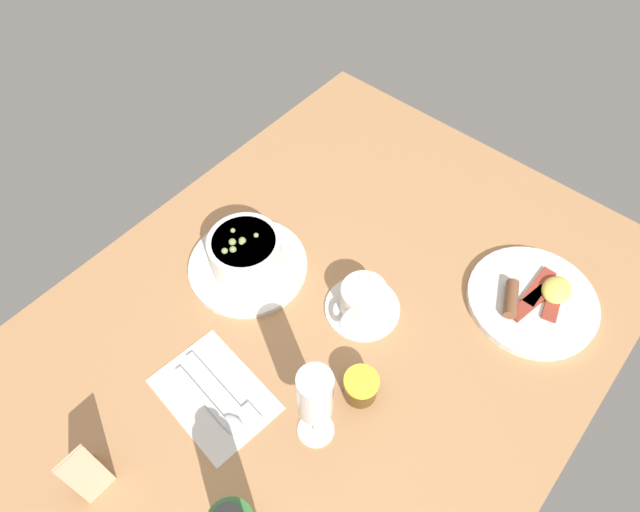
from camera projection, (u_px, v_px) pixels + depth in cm
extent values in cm
cube|color=#B27F51|center=(331.00, 322.00, 97.59)|extent=(110.00, 84.00, 3.00)
cylinder|color=silver|center=(248.00, 266.00, 102.09)|extent=(21.65, 21.65, 1.20)
cylinder|color=silver|center=(246.00, 253.00, 98.82)|extent=(12.97, 12.97, 6.88)
cylinder|color=beige|center=(244.00, 244.00, 96.68)|extent=(11.15, 11.15, 1.60)
sphere|color=#7F9250|center=(241.00, 242.00, 95.72)|extent=(0.92, 0.92, 0.92)
sphere|color=#7F9250|center=(256.00, 235.00, 96.62)|extent=(0.90, 0.90, 0.90)
sphere|color=#7F9250|center=(242.00, 241.00, 95.93)|extent=(1.28, 1.28, 1.28)
sphere|color=#7F9250|center=(233.00, 231.00, 97.23)|extent=(0.87, 0.87, 0.87)
sphere|color=#7F9250|center=(225.00, 251.00, 94.64)|extent=(1.12, 1.12, 1.12)
sphere|color=#7F9250|center=(233.00, 249.00, 94.83)|extent=(1.21, 1.21, 1.21)
sphere|color=#7F9250|center=(232.00, 242.00, 95.75)|extent=(1.30, 1.30, 1.30)
cube|color=silver|center=(214.00, 394.00, 88.19)|extent=(15.35, 20.23, 0.30)
cube|color=silver|center=(215.00, 384.00, 88.78)|extent=(2.72, 14.05, 0.50)
cube|color=silver|center=(250.00, 415.00, 85.82)|extent=(2.58, 3.82, 0.40)
cube|color=silver|center=(202.00, 397.00, 87.53)|extent=(2.41, 13.03, 0.50)
ellipsoid|color=silver|center=(233.00, 425.00, 84.83)|extent=(2.40, 4.00, 0.60)
cylinder|color=silver|center=(362.00, 307.00, 97.12)|extent=(13.13, 13.13, 0.90)
cylinder|color=silver|center=(364.00, 298.00, 94.62)|extent=(7.88, 7.88, 5.26)
cylinder|color=#371D12|center=(364.00, 291.00, 92.89)|extent=(6.70, 6.70, 1.00)
torus|color=silver|center=(347.00, 318.00, 92.10)|extent=(3.64, 1.01, 3.60)
cylinder|color=white|center=(316.00, 429.00, 84.85)|extent=(5.63, 5.63, 0.40)
cylinder|color=white|center=(316.00, 419.00, 81.28)|extent=(0.80, 0.80, 8.41)
cylinder|color=white|center=(315.00, 395.00, 73.84)|extent=(4.93, 4.93, 9.95)
cylinder|color=#F4EAC7|center=(315.00, 399.00, 75.05)|extent=(4.04, 4.04, 5.97)
cylinder|color=#4B310E|center=(361.00, 388.00, 86.77)|extent=(5.25, 5.25, 4.16)
cylinder|color=yellow|center=(362.00, 381.00, 84.76)|extent=(5.51, 5.51, 0.80)
cylinder|color=silver|center=(532.00, 301.00, 97.63)|extent=(22.60, 22.60, 1.40)
cube|color=#9C3828|center=(539.00, 287.00, 98.08)|extent=(9.03, 2.51, 0.60)
cube|color=#933828|center=(529.00, 303.00, 96.15)|extent=(9.29, 4.07, 0.60)
cube|color=#943828|center=(554.00, 299.00, 96.60)|extent=(9.31, 4.71, 0.60)
cylinder|color=brown|center=(511.00, 299.00, 95.65)|extent=(7.28, 4.93, 2.20)
ellipsoid|color=#F2D859|center=(556.00, 290.00, 96.90)|extent=(6.00, 4.80, 2.40)
cube|color=tan|center=(86.00, 475.00, 76.27)|extent=(4.52, 2.87, 10.24)
cube|color=tan|center=(75.00, 463.00, 77.21)|extent=(4.52, 2.87, 10.24)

